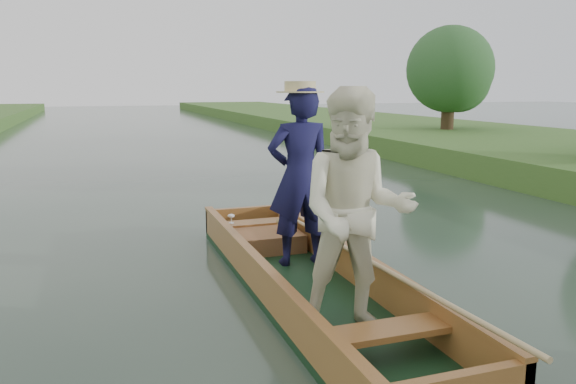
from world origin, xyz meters
name	(u,v)px	position (x,y,z in m)	size (l,w,h in m)	color
ground	(307,295)	(0.00, 0.00, 0.00)	(120.00, 120.00, 0.00)	#283D30
trees_far	(296,64)	(2.02, 5.96, 2.52)	(22.10, 11.85, 4.53)	#47331E
punt	(321,223)	(0.04, -0.23, 0.80)	(1.18, 5.22, 2.11)	#133119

